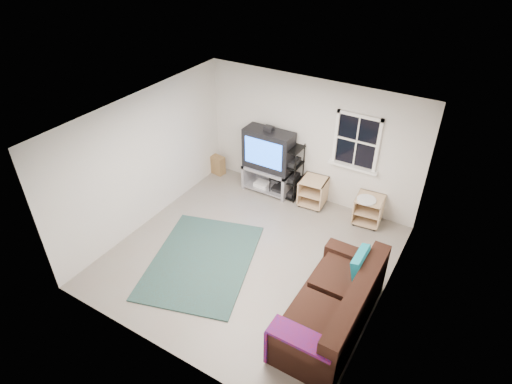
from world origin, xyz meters
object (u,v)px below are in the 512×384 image
Objects in this scene: av_rack at (287,174)px; side_table_left at (314,190)px; tv_unit at (269,156)px; sofa at (334,308)px; side_table_right at (369,208)px.

av_rack reaches higher than side_table_left.
side_table_left is (1.06, 0.05, -0.52)m from tv_unit.
av_rack is at bearing 129.07° from sofa.
av_rack is 0.67m from side_table_left.
tv_unit is 2.54× the size of side_table_left.
sofa is (1.56, -2.72, 0.03)m from side_table_left.
av_rack is at bearing -179.47° from side_table_left.
av_rack is 3.50m from sofa.
side_table_left reaches higher than side_table_right.
tv_unit is at bearing -179.25° from side_table_right.
side_table_left is at bearing 179.11° from side_table_right.
side_table_left is 0.27× the size of sofa.
side_table_left is 1.18m from side_table_right.
tv_unit reaches higher than side_table_right.
av_rack is 1.84m from side_table_right.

